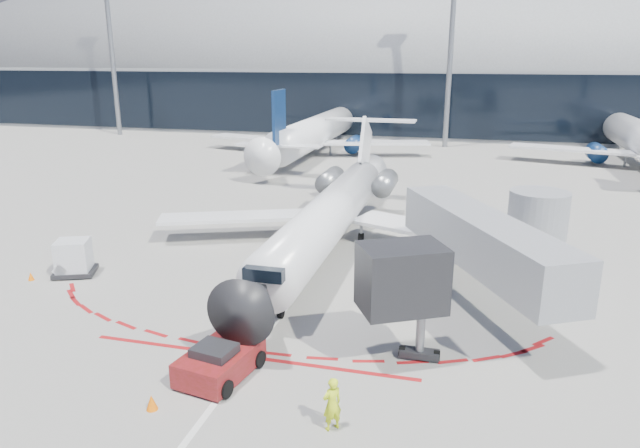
% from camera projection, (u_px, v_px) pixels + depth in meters
% --- Properties ---
extents(ground, '(260.00, 260.00, 0.00)m').
position_uv_depth(ground, '(320.00, 263.00, 34.01)').
color(ground, slate).
rests_on(ground, ground).
extents(apron_centerline, '(0.25, 40.00, 0.01)m').
position_uv_depth(apron_centerline, '(328.00, 252.00, 35.87)').
color(apron_centerline, silver).
rests_on(apron_centerline, ground).
extents(apron_stop_bar, '(14.00, 0.25, 0.01)m').
position_uv_depth(apron_stop_bar, '(249.00, 357.00, 23.34)').
color(apron_stop_bar, maroon).
rests_on(apron_stop_bar, ground).
extents(terminal_building, '(150.00, 24.15, 24.00)m').
position_uv_depth(terminal_building, '(421.00, 78.00, 91.90)').
color(terminal_building, gray).
rests_on(terminal_building, ground).
extents(jet_bridge, '(10.03, 15.20, 4.90)m').
position_uv_depth(jet_bridge, '(497.00, 243.00, 28.00)').
color(jet_bridge, '#999DA1').
rests_on(jet_bridge, ground).
extents(light_mast_west, '(0.70, 0.70, 25.00)m').
position_uv_depth(light_mast_west, '(112.00, 52.00, 85.91)').
color(light_mast_west, gray).
rests_on(light_mast_west, ground).
extents(light_mast_centre, '(0.70, 0.70, 25.00)m').
position_uv_depth(light_mast_centre, '(451.00, 51.00, 73.81)').
color(light_mast_centre, gray).
rests_on(light_mast_centre, ground).
extents(regional_jet, '(23.89, 29.46, 7.38)m').
position_uv_depth(regional_jet, '(334.00, 210.00, 36.10)').
color(regional_jet, white).
rests_on(regional_jet, ground).
extents(pushback_tug, '(2.81, 5.52, 1.40)m').
position_uv_depth(pushback_tug, '(220.00, 361.00, 21.83)').
color(pushback_tug, '#5D140D').
rests_on(pushback_tug, ground).
extents(ramp_worker, '(0.81, 0.80, 1.89)m').
position_uv_depth(ramp_worker, '(332.00, 404.00, 18.59)').
color(ramp_worker, '#D7F319').
rests_on(ramp_worker, ground).
extents(uld_container, '(2.69, 2.52, 2.03)m').
position_uv_depth(uld_container, '(74.00, 258.00, 31.87)').
color(uld_container, black).
rests_on(uld_container, ground).
extents(safety_cone_left, '(0.33, 0.33, 0.46)m').
position_uv_depth(safety_cone_left, '(31.00, 276.00, 31.29)').
color(safety_cone_left, '#FF6B05').
rests_on(safety_cone_left, ground).
extents(safety_cone_right, '(0.41, 0.41, 0.57)m').
position_uv_depth(safety_cone_right, '(152.00, 402.00, 19.81)').
color(safety_cone_right, '#FF6B05').
rests_on(safety_cone_right, ground).
extents(bg_airliner_0, '(33.33, 35.29, 10.78)m').
position_uv_depth(bg_airliner_0, '(316.00, 110.00, 70.78)').
color(bg_airliner_0, white).
rests_on(bg_airliner_0, ground).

